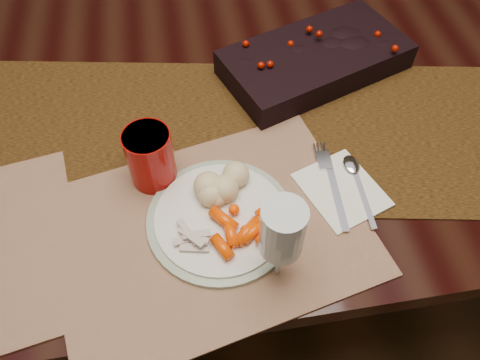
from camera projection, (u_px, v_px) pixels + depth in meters
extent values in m
plane|color=black|center=(230.00, 256.00, 1.57)|extent=(5.00, 5.00, 0.00)
cube|color=black|center=(228.00, 192.00, 1.27)|extent=(1.80, 1.00, 0.75)
cube|color=#361E08|center=(207.00, 130.00, 0.90)|extent=(1.91, 0.72, 0.00)
cube|color=brown|center=(210.00, 231.00, 0.76)|extent=(0.56, 0.46, 0.00)
cylinder|color=silver|center=(221.00, 218.00, 0.77)|extent=(0.32, 0.32, 0.01)
cube|color=white|center=(341.00, 190.00, 0.81)|extent=(0.16, 0.17, 0.00)
cylinder|color=#940805|center=(150.00, 157.00, 0.78)|extent=(0.10, 0.10, 0.11)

